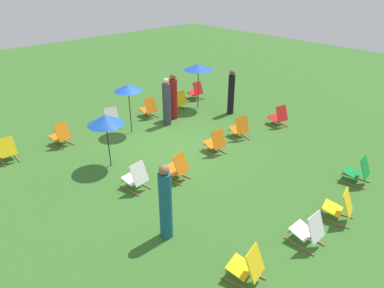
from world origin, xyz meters
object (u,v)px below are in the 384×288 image
at_px(umbrella_1, 198,67).
at_px(deckchair_4, 61,135).
at_px(umbrella_0, 128,88).
at_px(person_0, 231,93).
at_px(deckchair_7, 136,177).
at_px(deckchair_8, 279,117).
at_px(deckchair_2, 215,142).
at_px(deckchair_6, 340,207).
at_px(deckchair_13, 149,108).
at_px(deckchair_12, 111,118).
at_px(deckchair_15, 309,230).
at_px(deckchair_1, 358,171).
at_px(deckchair_14, 240,128).
at_px(person_1, 166,203).
at_px(person_3, 167,103).
at_px(umbrella_2, 105,120).
at_px(deckchair_5, 179,102).
at_px(person_2, 173,98).
at_px(deckchair_10, 7,150).
at_px(deckchair_3, 247,267).
at_px(deckchair_9, 177,168).
at_px(deckchair_0, 196,91).

bearing_deg(umbrella_1, deckchair_4, -6.34).
bearing_deg(umbrella_0, person_0, 162.38).
xyz_separation_m(deckchair_7, deckchair_8, (-6.45, 0.21, 0.00)).
xyz_separation_m(deckchair_2, person_0, (-2.94, -1.92, 0.53)).
bearing_deg(deckchair_4, umbrella_0, 149.33).
relative_size(deckchair_6, deckchair_13, 1.03).
xyz_separation_m(deckchair_12, deckchair_15, (0.17, 8.40, 0.00)).
distance_m(deckchair_1, deckchair_14, 4.15).
xyz_separation_m(person_1, person_3, (-3.99, -4.82, -0.02)).
relative_size(umbrella_1, umbrella_2, 1.13).
distance_m(deckchair_15, person_3, 7.41).
distance_m(deckchair_4, umbrella_0, 2.81).
relative_size(deckchair_5, person_2, 0.45).
height_order(deckchair_1, person_3, person_3).
height_order(deckchair_2, deckchair_14, same).
bearing_deg(person_0, deckchair_12, 67.74).
relative_size(deckchair_10, person_0, 0.45).
height_order(deckchair_3, deckchair_6, same).
height_order(deckchair_1, umbrella_0, umbrella_0).
xyz_separation_m(deckchair_4, deckchair_14, (-4.89, 3.81, 0.00)).
bearing_deg(deckchair_13, deckchair_9, 63.77).
bearing_deg(umbrella_1, deckchair_7, 30.70).
distance_m(deckchair_3, person_3, 7.80).
height_order(deckchair_4, person_2, person_2).
bearing_deg(umbrella_2, deckchair_12, -122.18).
height_order(deckchair_0, deckchair_4, same).
xyz_separation_m(deckchair_7, person_3, (-3.40, -2.80, 0.52)).
relative_size(deckchair_0, deckchair_2, 1.00).
bearing_deg(person_1, deckchair_1, 20.08).
xyz_separation_m(deckchair_0, umbrella_0, (4.20, 0.96, 1.34)).
height_order(deckchair_4, person_3, person_3).
relative_size(deckchair_0, deckchair_7, 1.00).
bearing_deg(deckchair_15, person_3, -103.42).
height_order(umbrella_0, person_3, person_3).
height_order(deckchair_3, deckchair_7, same).
height_order(deckchair_1, person_2, person_2).
relative_size(deckchair_4, deckchair_9, 1.01).
distance_m(umbrella_0, umbrella_1, 3.54).
distance_m(deckchair_3, deckchair_14, 6.37).
bearing_deg(deckchair_6, deckchair_8, -145.56).
relative_size(deckchair_8, deckchair_9, 1.01).
height_order(deckchair_6, person_0, person_0).
xyz_separation_m(umbrella_2, person_2, (-3.86, -1.51, -0.66)).
relative_size(deckchair_3, deckchair_14, 0.99).
bearing_deg(deckchair_3, deckchair_13, -127.50).
relative_size(deckchair_8, deckchair_15, 1.02).
distance_m(deckchair_4, deckchair_9, 4.57).
relative_size(deckchair_6, deckchair_9, 1.02).
xyz_separation_m(deckchair_3, person_1, (0.33, -2.05, 0.54)).
xyz_separation_m(deckchair_0, person_3, (2.79, 1.32, 0.52)).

